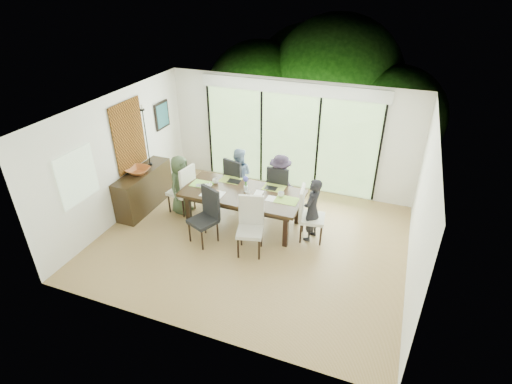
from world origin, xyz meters
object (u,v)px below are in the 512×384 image
(chair_left_end, at_px, (180,188))
(cup_c, at_px, (281,194))
(chair_far_right, at_px, (280,187))
(person_far_left, at_px, (239,176))
(chair_right_end, at_px, (313,214))
(chair_near_left, at_px, (203,217))
(chair_near_right, at_px, (250,228))
(table_top, at_px, (243,193))
(person_left_end, at_px, (181,185))
(person_right_end, at_px, (312,210))
(sideboard, at_px, (144,189))
(person_far_right, at_px, (280,183))
(vase, at_px, (246,189))
(chair_far_left, at_px, (239,179))
(bowl, at_px, (138,171))
(laptop, at_px, (204,187))
(cup_b, at_px, (248,193))
(cup_a, at_px, (215,181))

(chair_left_end, bearing_deg, cup_c, 101.73)
(chair_far_right, bearing_deg, person_far_left, 0.26)
(chair_right_end, xyz_separation_m, chair_near_left, (-2.00, -0.87, 0.00))
(chair_near_left, relative_size, chair_near_right, 1.00)
(table_top, distance_m, person_left_end, 1.48)
(chair_far_right, distance_m, person_right_end, 1.26)
(chair_right_end, xyz_separation_m, sideboard, (-3.87, -0.15, -0.12))
(person_far_right, xyz_separation_m, sideboard, (-2.92, -0.98, -0.22))
(chair_near_left, bearing_deg, table_top, 83.53)
(vase, bearing_deg, chair_far_left, 122.01)
(chair_far_right, xyz_separation_m, person_left_end, (-2.03, -0.85, 0.10))
(chair_right_end, distance_m, person_right_end, 0.10)
(person_right_end, distance_m, bowl, 3.87)
(person_right_end, height_order, sideboard, person_right_end)
(chair_near_left, height_order, cup_c, chair_near_left)
(chair_far_right, distance_m, person_far_right, 0.10)
(chair_right_end, height_order, bowl, chair_right_end)
(chair_left_end, height_order, cup_c, chair_left_end)
(chair_right_end, xyz_separation_m, laptop, (-2.35, -0.10, 0.22))
(chair_far_right, height_order, laptop, chair_far_right)
(chair_left_end, xyz_separation_m, bowl, (-0.87, -0.25, 0.40))
(table_top, distance_m, cup_b, 0.20)
(person_right_end, distance_m, person_far_left, 2.10)
(chair_right_end, height_order, chair_near_left, same)
(chair_far_right, relative_size, chair_near_left, 1.00)
(table_top, height_order, sideboard, sideboard)
(chair_right_end, height_order, person_right_end, person_right_end)
(chair_near_left, bearing_deg, cup_c, 60.14)
(cup_b, height_order, bowl, bowl)
(chair_far_right, xyz_separation_m, vase, (-0.50, -0.80, 0.27))
(table_top, distance_m, person_far_left, 0.95)
(vase, height_order, cup_a, vase)
(chair_left_end, xyz_separation_m, chair_far_right, (2.05, 0.85, 0.00))
(table_top, relative_size, chair_near_right, 2.18)
(chair_far_left, bearing_deg, cup_b, 137.74)
(chair_right_end, height_order, person_far_left, person_far_left)
(person_left_end, height_order, cup_b, person_left_end)
(chair_near_right, bearing_deg, person_far_right, 74.31)
(table_top, relative_size, cup_c, 19.35)
(chair_left_end, xyz_separation_m, chair_near_right, (2.00, -0.87, 0.00))
(laptop, height_order, sideboard, sideboard)
(person_right_end, distance_m, sideboard, 3.86)
(person_far_right, relative_size, vase, 10.75)
(chair_far_right, bearing_deg, chair_near_left, 57.71)
(chair_right_end, relative_size, person_far_right, 0.85)
(chair_near_left, xyz_separation_m, bowl, (-1.87, 0.62, 0.40))
(chair_right_end, xyz_separation_m, cup_b, (-1.35, -0.10, 0.26))
(vase, bearing_deg, person_far_left, 122.66)
(cup_b, bearing_deg, person_far_left, 122.83)
(chair_far_left, xyz_separation_m, cup_a, (-0.25, -0.70, 0.26))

